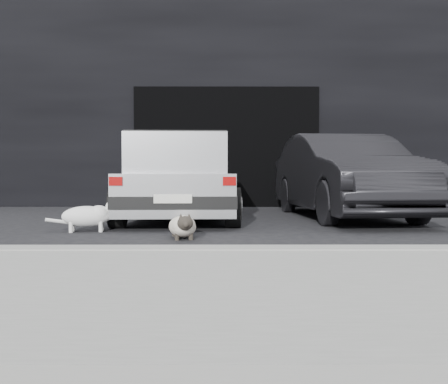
{
  "coord_description": "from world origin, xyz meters",
  "views": [
    {
      "loc": [
        0.91,
        -6.32,
        0.68
      ],
      "look_at": [
        0.93,
        -0.59,
        0.48
      ],
      "focal_mm": 38.0,
      "sensor_mm": 36.0,
      "label": 1
    }
  ],
  "objects_px": {
    "silver_hatchback": "(180,175)",
    "second_car": "(344,176)",
    "cat_siamese": "(183,226)",
    "cat_white": "(90,215)"
  },
  "relations": [
    {
      "from": "second_car",
      "to": "cat_siamese",
      "type": "relative_size",
      "value": 4.83
    },
    {
      "from": "cat_white",
      "to": "cat_siamese",
      "type": "bearing_deg",
      "value": 51.28
    },
    {
      "from": "silver_hatchback",
      "to": "second_car",
      "type": "relative_size",
      "value": 0.85
    },
    {
      "from": "cat_white",
      "to": "second_car",
      "type": "bearing_deg",
      "value": 107.59
    },
    {
      "from": "second_car",
      "to": "cat_white",
      "type": "xyz_separation_m",
      "value": [
        -3.57,
        -1.86,
        -0.48
      ]
    },
    {
      "from": "silver_hatchback",
      "to": "second_car",
      "type": "distance_m",
      "value": 2.63
    },
    {
      "from": "cat_siamese",
      "to": "cat_white",
      "type": "height_order",
      "value": "cat_white"
    },
    {
      "from": "second_car",
      "to": "cat_white",
      "type": "bearing_deg",
      "value": -157.51
    },
    {
      "from": "cat_siamese",
      "to": "silver_hatchback",
      "type": "bearing_deg",
      "value": -94.73
    },
    {
      "from": "silver_hatchback",
      "to": "cat_siamese",
      "type": "distance_m",
      "value": 2.28
    }
  ]
}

